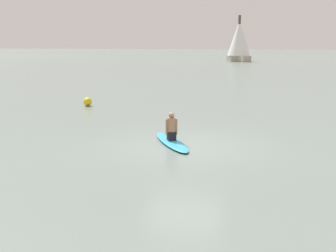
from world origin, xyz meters
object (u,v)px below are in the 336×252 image
(person_paddler, at_px, (172,128))
(sailboat_near_left, at_px, (239,40))
(surfboard, at_px, (172,142))
(buoy_marker, at_px, (88,102))

(person_paddler, bearing_deg, sailboat_near_left, -27.39)
(person_paddler, relative_size, sailboat_near_left, 0.12)
(surfboard, xyz_separation_m, person_paddler, (0.00, -0.00, 0.49))
(surfboard, relative_size, buoy_marker, 6.70)
(surfboard, height_order, person_paddler, person_paddler)
(buoy_marker, bearing_deg, sailboat_near_left, -6.31)
(person_paddler, relative_size, buoy_marker, 2.06)
(surfboard, xyz_separation_m, sailboat_near_left, (63.21, -0.19, 3.71))
(sailboat_near_left, xyz_separation_m, buoy_marker, (-55.74, 6.17, -3.54))
(surfboard, bearing_deg, buoy_marker, 11.42)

